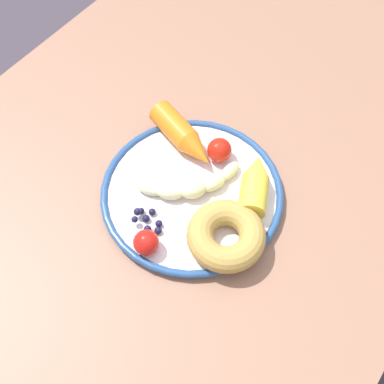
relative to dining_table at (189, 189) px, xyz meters
name	(u,v)px	position (x,y,z in m)	size (l,w,h in m)	color
ground_plane	(190,303)	(0.00, 0.00, -0.63)	(6.00, 6.00, 0.00)	#3F3742
dining_table	(189,189)	(0.00, 0.00, 0.00)	(1.20, 0.82, 0.71)	#8F644F
plate	(192,193)	(-0.05, -0.04, 0.09)	(0.29, 0.29, 0.02)	silver
banana	(192,186)	(-0.05, -0.04, 0.11)	(0.14, 0.12, 0.03)	beige
carrot_orange	(183,136)	(0.02, 0.03, 0.12)	(0.08, 0.14, 0.04)	orange
carrot_yellow	(255,184)	(0.01, -0.12, 0.12)	(0.11, 0.09, 0.04)	yellow
donut	(226,236)	(-0.09, -0.13, 0.11)	(0.12, 0.12, 0.04)	#B28D44
blueberry_pile	(148,220)	(-0.13, -0.02, 0.10)	(0.04, 0.06, 0.02)	#191638
tomato_near	(146,242)	(-0.17, -0.05, 0.11)	(0.04, 0.04, 0.04)	red
tomato_mid	(219,150)	(0.03, -0.04, 0.11)	(0.04, 0.04, 0.04)	red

